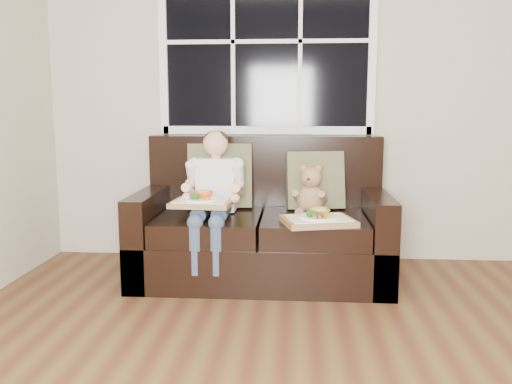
# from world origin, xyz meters

# --- Properties ---
(window_back) EXTENTS (1.62, 0.04, 1.37)m
(window_back) POSITION_xyz_m (-0.57, 2.48, 1.65)
(window_back) COLOR black
(window_back) RESTS_ON room_walls
(loveseat) EXTENTS (1.70, 0.92, 0.96)m
(loveseat) POSITION_xyz_m (-0.57, 2.02, 0.31)
(loveseat) COLOR black
(loveseat) RESTS_ON ground
(pillow_left) EXTENTS (0.47, 0.25, 0.47)m
(pillow_left) POSITION_xyz_m (-0.89, 2.17, 0.68)
(pillow_left) COLOR brown
(pillow_left) RESTS_ON loveseat
(pillow_right) EXTENTS (0.43, 0.25, 0.42)m
(pillow_right) POSITION_xyz_m (-0.21, 2.17, 0.65)
(pillow_right) COLOR brown
(pillow_right) RESTS_ON loveseat
(child) EXTENTS (0.38, 0.60, 0.87)m
(child) POSITION_xyz_m (-0.89, 1.90, 0.64)
(child) COLOR white
(child) RESTS_ON loveseat
(teddy_bear) EXTENTS (0.23, 0.28, 0.35)m
(teddy_bear) POSITION_xyz_m (-0.24, 2.03, 0.59)
(teddy_bear) COLOR #9A7951
(teddy_bear) RESTS_ON loveseat
(tray_left) EXTENTS (0.40, 0.31, 0.09)m
(tray_left) POSITION_xyz_m (-0.94, 1.71, 0.57)
(tray_left) COLOR #9C7246
(tray_left) RESTS_ON child
(tray_right) EXTENTS (0.50, 0.42, 0.10)m
(tray_right) POSITION_xyz_m (-0.20, 1.65, 0.48)
(tray_right) COLOR #9C7246
(tray_right) RESTS_ON loveseat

